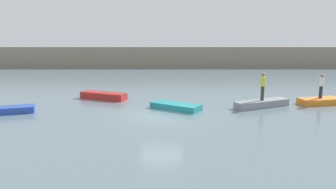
{
  "coord_description": "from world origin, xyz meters",
  "views": [
    {
      "loc": [
        0.4,
        -19.24,
        5.09
      ],
      "look_at": [
        0.45,
        2.74,
        0.77
      ],
      "focal_mm": 35.84,
      "sensor_mm": 36.0,
      "label": 1
    }
  ],
  "objects_px": {
    "rowboat_red": "(103,96)",
    "person_yellow_shirt": "(262,85)",
    "rowboat_blue": "(7,110)",
    "rowboat_orange": "(319,101)",
    "person_white_shirt": "(320,85)",
    "rowboat_grey": "(261,103)",
    "rowboat_teal": "(175,106)"
  },
  "relations": [
    {
      "from": "rowboat_blue",
      "to": "rowboat_orange",
      "type": "height_order",
      "value": "rowboat_orange"
    },
    {
      "from": "rowboat_grey",
      "to": "rowboat_teal",
      "type": "bearing_deg",
      "value": 160.47
    },
    {
      "from": "rowboat_red",
      "to": "rowboat_grey",
      "type": "distance_m",
      "value": 11.26
    },
    {
      "from": "person_white_shirt",
      "to": "rowboat_grey",
      "type": "bearing_deg",
      "value": -168.05
    },
    {
      "from": "person_yellow_shirt",
      "to": "person_white_shirt",
      "type": "xyz_separation_m",
      "value": [
        4.26,
        0.9,
        -0.15
      ]
    },
    {
      "from": "rowboat_red",
      "to": "person_white_shirt",
      "type": "bearing_deg",
      "value": 15.65
    },
    {
      "from": "rowboat_teal",
      "to": "rowboat_grey",
      "type": "bearing_deg",
      "value": 37.72
    },
    {
      "from": "person_yellow_shirt",
      "to": "rowboat_blue",
      "type": "bearing_deg",
      "value": -174.02
    },
    {
      "from": "rowboat_blue",
      "to": "person_white_shirt",
      "type": "relative_size",
      "value": 1.87
    },
    {
      "from": "rowboat_red",
      "to": "rowboat_teal",
      "type": "distance_m",
      "value": 6.12
    },
    {
      "from": "rowboat_teal",
      "to": "rowboat_red",
      "type": "bearing_deg",
      "value": -178.69
    },
    {
      "from": "rowboat_red",
      "to": "person_white_shirt",
      "type": "height_order",
      "value": "person_white_shirt"
    },
    {
      "from": "rowboat_red",
      "to": "rowboat_teal",
      "type": "bearing_deg",
      "value": -8.86
    },
    {
      "from": "rowboat_red",
      "to": "rowboat_orange",
      "type": "bearing_deg",
      "value": 15.65
    },
    {
      "from": "rowboat_red",
      "to": "rowboat_teal",
      "type": "relative_size",
      "value": 1.08
    },
    {
      "from": "rowboat_orange",
      "to": "person_yellow_shirt",
      "type": "xyz_separation_m",
      "value": [
        -4.26,
        -0.9,
        1.27
      ]
    },
    {
      "from": "rowboat_blue",
      "to": "person_yellow_shirt",
      "type": "xyz_separation_m",
      "value": [
        16.07,
        1.68,
        1.27
      ]
    },
    {
      "from": "rowboat_grey",
      "to": "person_yellow_shirt",
      "type": "relative_size",
      "value": 2.13
    },
    {
      "from": "rowboat_red",
      "to": "rowboat_grey",
      "type": "height_order",
      "value": "rowboat_red"
    },
    {
      "from": "rowboat_teal",
      "to": "person_white_shirt",
      "type": "xyz_separation_m",
      "value": [
        9.96,
        1.47,
        1.14
      ]
    },
    {
      "from": "person_yellow_shirt",
      "to": "rowboat_teal",
      "type": "bearing_deg",
      "value": -174.3
    },
    {
      "from": "rowboat_grey",
      "to": "person_yellow_shirt",
      "type": "xyz_separation_m",
      "value": [
        -0.0,
        -0.0,
        1.25
      ]
    },
    {
      "from": "rowboat_orange",
      "to": "rowboat_red",
      "type": "bearing_deg",
      "value": 160.82
    },
    {
      "from": "rowboat_blue",
      "to": "rowboat_red",
      "type": "xyz_separation_m",
      "value": [
        5.1,
        4.24,
        0.05
      ]
    },
    {
      "from": "rowboat_blue",
      "to": "rowboat_grey",
      "type": "distance_m",
      "value": 16.16
    },
    {
      "from": "rowboat_red",
      "to": "person_yellow_shirt",
      "type": "relative_size",
      "value": 1.9
    },
    {
      "from": "rowboat_grey",
      "to": "person_white_shirt",
      "type": "xyz_separation_m",
      "value": [
        4.26,
        0.9,
        1.1
      ]
    },
    {
      "from": "person_yellow_shirt",
      "to": "person_white_shirt",
      "type": "relative_size",
      "value": 1.1
    },
    {
      "from": "rowboat_grey",
      "to": "rowboat_orange",
      "type": "distance_m",
      "value": 4.35
    },
    {
      "from": "rowboat_red",
      "to": "person_yellow_shirt",
      "type": "bearing_deg",
      "value": 8.74
    },
    {
      "from": "rowboat_blue",
      "to": "rowboat_teal",
      "type": "bearing_deg",
      "value": -10.65
    },
    {
      "from": "rowboat_blue",
      "to": "rowboat_orange",
      "type": "relative_size",
      "value": 1.08
    }
  ]
}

